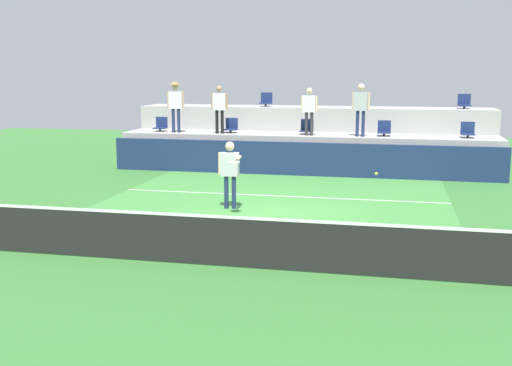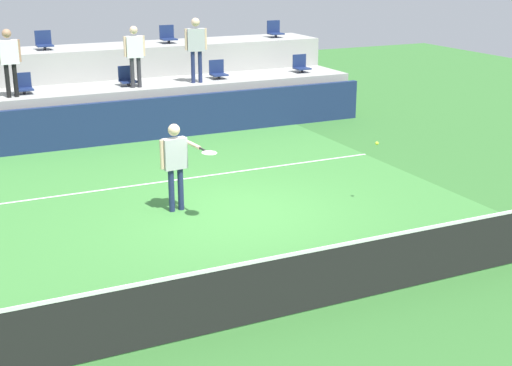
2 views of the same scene
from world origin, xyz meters
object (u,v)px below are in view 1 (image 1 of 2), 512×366
Objects in this scene: spectator_in_white at (309,107)px; spectator_in_grey at (361,105)px; spectator_leaning_on_rail at (219,105)px; stadium_chair_lower_left at (231,127)px; spectator_with_hat at (176,101)px; tennis_ball at (376,174)px; tennis_player at (230,168)px; stadium_chair_lower_far_right at (468,131)px; stadium_chair_upper_left at (266,101)px; stadium_chair_upper_right at (362,102)px; stadium_chair_lower_center at (307,128)px; stadium_chair_lower_right at (384,130)px; stadium_chair_upper_far_left at (176,100)px; stadium_chair_lower_far_left at (161,125)px; stadium_chair_upper_far_right at (464,103)px.

spectator_in_white is 1.72m from spectator_in_grey.
spectator_leaning_on_rail is 1.04× the size of spectator_in_white.
spectator_with_hat reaches higher than stadium_chair_lower_left.
spectator_in_white is 0.92× the size of spectator_in_grey.
spectator_in_grey is at bearing 95.78° from tennis_ball.
stadium_chair_lower_far_right is at bearing 46.70° from tennis_player.
stadium_chair_upper_left is 3.59m from stadium_chair_upper_right.
stadium_chair_lower_center is at bearing 108.32° from spectator_in_white.
spectator_in_grey reaches higher than spectator_leaning_on_rail.
stadium_chair_lower_left is 2.71m from stadium_chair_lower_center.
spectator_leaning_on_rail reaches higher than stadium_chair_lower_right.
stadium_chair_upper_left is at bearing 60.98° from spectator_leaning_on_rail.
stadium_chair_lower_far_right is at bearing 2.64° from spectator_leaning_on_rail.
spectator_in_grey is at bearing -88.37° from stadium_chair_upper_right.
spectator_in_grey reaches higher than tennis_player.
stadium_chair_upper_far_left is 1.00× the size of stadium_chair_upper_left.
spectator_in_grey reaches higher than stadium_chair_lower_right.
stadium_chair_upper_right is (1.78, 1.80, 0.85)m from stadium_chair_lower_center.
stadium_chair_upper_far_left is 1.00× the size of stadium_chair_upper_right.
stadium_chair_upper_left is at bearing 149.15° from spectator_in_grey.
spectator_with_hat is (0.73, -0.38, 0.89)m from stadium_chair_lower_far_left.
tennis_player is 0.94× the size of spectator_with_hat.
stadium_chair_lower_far_left is 0.30× the size of spectator_in_grey.
stadium_chair_lower_right is at bearing 61.63° from tennis_player.
spectator_leaning_on_rail is (-5.65, -0.38, 0.79)m from stadium_chair_lower_right.
stadium_chair_upper_left is 0.31× the size of tennis_player.
stadium_chair_lower_left is 1.00× the size of stadium_chair_upper_far_right.
spectator_with_hat reaches higher than stadium_chair_lower_right.
stadium_chair_lower_center is 1.00× the size of stadium_chair_lower_right.
spectator_leaning_on_rail is at bearing -9.33° from stadium_chair_lower_far_left.
tennis_player is at bearing -59.85° from spectator_with_hat.
stadium_chair_upper_left is 0.29× the size of spectator_with_hat.
spectator_leaning_on_rail is (2.38, -2.18, -0.06)m from stadium_chair_upper_far_left.
stadium_chair_lower_far_right is 0.31× the size of spectator_leaning_on_rail.
stadium_chair_lower_far_left and stadium_chair_lower_left have the same top height.
spectator_in_grey is (1.85, -0.38, 0.85)m from stadium_chair_lower_center.
stadium_chair_upper_left and stadium_chair_upper_right have the same top height.
stadium_chair_upper_far_left is 3.59m from stadium_chair_upper_left.
stadium_chair_lower_left is 1.00× the size of stadium_chair_lower_far_right.
spectator_in_white reaches higher than stadium_chair_lower_right.
stadium_chair_lower_center is at bearing 0.00° from stadium_chair_lower_left.
spectator_in_white is at bearing -157.28° from stadium_chair_upper_far_right.
stadium_chair_lower_left is at bearing -167.40° from stadium_chair_upper_far_right.
stadium_chair_upper_right is 2.74m from spectator_in_white.
stadium_chair_lower_center is 1.00× the size of stadium_chair_upper_left.
spectator_in_grey is (0.06, -2.18, -0.00)m from stadium_chair_upper_right.
stadium_chair_upper_far_left reaches higher than stadium_chair_lower_center.
spectator_in_white reaches higher than stadium_chair_upper_far_right.
stadium_chair_lower_right is 3.37m from stadium_chair_upper_far_right.
stadium_chair_lower_far_right is (2.69, 0.00, 0.00)m from stadium_chair_lower_right.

